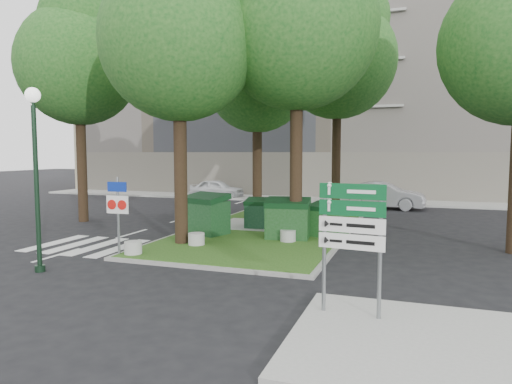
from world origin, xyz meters
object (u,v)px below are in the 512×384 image
at_px(dumpster_b, 262,213).
at_px(dumpster_d, 328,220).
at_px(bollard_mid, 196,239).
at_px(traffic_sign_pole, 118,206).
at_px(tree_street_left, 81,53).
at_px(bollard_left, 133,248).
at_px(car_white, 217,189).
at_px(tree_median_far, 340,49).
at_px(litter_bin, 334,216).
at_px(bollard_right, 288,236).
at_px(street_lamp, 35,157).
at_px(tree_median_near_right, 300,13).
at_px(tree_median_near_left, 182,27).
at_px(dumpster_a, 205,214).
at_px(car_silver, 383,195).
at_px(dumpster_c, 288,219).
at_px(tree_median_mid, 259,70).
at_px(directional_sign, 352,228).

xyz_separation_m(dumpster_b, dumpster_d, (2.90, -1.03, 0.01)).
xyz_separation_m(bollard_mid, traffic_sign_pole, (-1.63, -1.98, 1.26)).
relative_size(dumpster_b, dumpster_d, 0.89).
bearing_deg(tree_street_left, dumpster_b, 2.08).
height_order(bollard_left, car_white, car_white).
height_order(tree_median_far, litter_bin, tree_median_far).
bearing_deg(bollard_mid, tree_median_far, 71.93).
relative_size(bollard_right, litter_bin, 0.70).
bearing_deg(bollard_left, street_lamp, -122.72).
bearing_deg(tree_median_near_right, bollard_mid, -143.53).
bearing_deg(tree_street_left, car_white, 83.79).
xyz_separation_m(tree_median_near_left, dumpster_a, (-0.09, 1.84, -6.46)).
bearing_deg(tree_street_left, dumpster_a, -13.54).
bearing_deg(dumpster_d, car_silver, 99.86).
relative_size(dumpster_b, traffic_sign_pole, 0.57).
distance_m(litter_bin, traffic_sign_pole, 9.32).
relative_size(dumpster_c, traffic_sign_pole, 0.69).
relative_size(dumpster_d, litter_bin, 2.04).
bearing_deg(tree_median_far, dumpster_d, -83.96).
height_order(bollard_left, traffic_sign_pole, traffic_sign_pole).
bearing_deg(street_lamp, dumpster_c, 50.17).
bearing_deg(traffic_sign_pole, car_silver, 63.54).
height_order(dumpster_d, car_silver, car_silver).
height_order(tree_street_left, car_silver, tree_street_left).
bearing_deg(tree_street_left, tree_median_mid, 21.80).
bearing_deg(dumpster_b, tree_median_near_left, -116.63).
bearing_deg(bollard_left, traffic_sign_pole, -165.85).
bearing_deg(directional_sign, car_white, 125.98).
distance_m(tree_median_near_right, tree_median_mid, 5.50).
distance_m(tree_median_near_right, dumpster_b, 7.76).
bearing_deg(dumpster_b, tree_median_near_right, -47.29).
height_order(dumpster_c, bollard_right, dumpster_c).
xyz_separation_m(tree_street_left, litter_bin, (11.23, 1.91, -7.15)).
xyz_separation_m(tree_median_far, dumpster_d, (0.71, -6.72, -7.60)).
height_order(directional_sign, car_white, directional_sign).
bearing_deg(bollard_right, car_silver, 78.08).
xyz_separation_m(tree_median_far, bollard_right, (-0.42, -8.10, -8.01)).
distance_m(tree_median_near_left, car_silver, 15.59).
bearing_deg(car_white, bollard_right, -150.54).
height_order(tree_median_far, traffic_sign_pole, tree_median_far).
bearing_deg(dumpster_c, bollard_right, -81.07).
distance_m(tree_median_far, directional_sign, 16.25).
height_order(dumpster_c, dumpster_d, dumpster_c).
xyz_separation_m(tree_median_near_left, dumpster_b, (1.51, 3.81, -6.61)).
xyz_separation_m(dumpster_c, directional_sign, (3.17, -7.11, 0.96)).
xyz_separation_m(litter_bin, car_white, (-9.92, 10.07, 0.14)).
height_order(tree_median_far, dumpster_c, tree_median_far).
relative_size(bollard_right, street_lamp, 0.11).
xyz_separation_m(dumpster_c, bollard_right, (0.16, -0.56, -0.51)).
height_order(bollard_mid, street_lamp, street_lamp).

